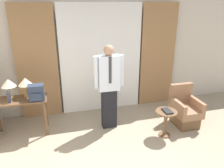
# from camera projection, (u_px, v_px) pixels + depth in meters

# --- Properties ---
(wall_back) EXTENTS (10.00, 0.06, 2.70)m
(wall_back) POSITION_uv_depth(u_px,v_px,m) (100.00, 56.00, 5.30)
(wall_back) COLOR beige
(wall_back) RESTS_ON ground_plane
(curtain_sheer_center) EXTENTS (1.94, 0.06, 2.58)m
(curtain_sheer_center) POSITION_uv_depth(u_px,v_px,m) (101.00, 60.00, 5.20)
(curtain_sheer_center) COLOR white
(curtain_sheer_center) RESTS_ON ground_plane
(curtain_drape_left) EXTENTS (0.91, 0.06, 2.58)m
(curtain_drape_left) POSITION_uv_depth(u_px,v_px,m) (37.00, 64.00, 4.85)
(curtain_drape_left) COLOR #997047
(curtain_drape_left) RESTS_ON ground_plane
(curtain_drape_right) EXTENTS (0.91, 0.06, 2.58)m
(curtain_drape_right) POSITION_uv_depth(u_px,v_px,m) (157.00, 56.00, 5.55)
(curtain_drape_right) COLOR #997047
(curtain_drape_right) RESTS_ON ground_plane
(desk) EXTENTS (1.07, 0.49, 0.78)m
(desk) POSITION_uv_depth(u_px,v_px,m) (20.00, 106.00, 4.36)
(desk) COLOR brown
(desk) RESTS_ON ground_plane
(table_lamp_left) EXTENTS (0.28, 0.28, 0.41)m
(table_lamp_left) POSITION_uv_depth(u_px,v_px,m) (8.00, 84.00, 4.24)
(table_lamp_left) COLOR #9E7F47
(table_lamp_left) RESTS_ON desk
(table_lamp_right) EXTENTS (0.28, 0.28, 0.41)m
(table_lamp_right) POSITION_uv_depth(u_px,v_px,m) (25.00, 82.00, 4.32)
(table_lamp_right) COLOR #9E7F47
(table_lamp_right) RESTS_ON desk
(bottle_near_edge) EXTENTS (0.06, 0.06, 0.26)m
(bottle_near_edge) POSITION_uv_depth(u_px,v_px,m) (9.00, 98.00, 4.14)
(bottle_near_edge) COLOR #2D3851
(bottle_near_edge) RESTS_ON desk
(backpack) EXTENTS (0.29, 0.23, 0.31)m
(backpack) POSITION_uv_depth(u_px,v_px,m) (36.00, 93.00, 4.23)
(backpack) COLOR #2D384C
(backpack) RESTS_ON desk
(person) EXTENTS (0.62, 0.21, 1.81)m
(person) POSITION_uv_depth(u_px,v_px,m) (109.00, 84.00, 4.49)
(person) COLOR black
(person) RESTS_ON ground_plane
(armchair) EXTENTS (0.53, 0.64, 0.88)m
(armchair) POSITION_uv_depth(u_px,v_px,m) (185.00, 111.00, 4.82)
(armchair) COLOR brown
(armchair) RESTS_ON ground_plane
(side_table) EXTENTS (0.43, 0.43, 0.56)m
(side_table) POSITION_uv_depth(u_px,v_px,m) (166.00, 119.00, 4.38)
(side_table) COLOR brown
(side_table) RESTS_ON ground_plane
(book) EXTENTS (0.15, 0.25, 0.03)m
(book) POSITION_uv_depth(u_px,v_px,m) (167.00, 111.00, 4.29)
(book) COLOR black
(book) RESTS_ON side_table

